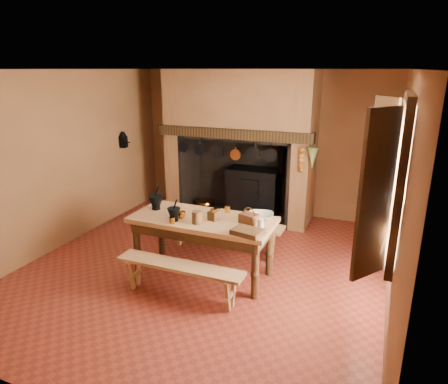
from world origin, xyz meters
name	(u,v)px	position (x,y,z in m)	size (l,w,h in m)	color
floor	(204,267)	(0.00, 0.00, 0.00)	(5.50, 5.50, 0.00)	maroon
ceiling	(201,69)	(0.00, 0.00, 2.80)	(5.50, 5.50, 0.00)	silver
back_wall	(262,143)	(0.00, 2.75, 1.40)	(5.00, 0.02, 2.80)	#905E39
wall_left	(61,160)	(-2.50, 0.00, 1.40)	(0.02, 5.50, 2.80)	#905E39
wall_right	(400,197)	(2.50, 0.00, 1.40)	(0.02, 5.50, 2.80)	#905E39
wall_front	(49,261)	(0.00, -2.75, 1.40)	(5.00, 0.02, 2.80)	#905E39
chimney_breast	(240,124)	(-0.30, 2.31, 1.81)	(2.95, 0.96, 2.80)	#905E39
iron_range	(254,191)	(-0.04, 2.45, 0.48)	(1.12, 0.55, 1.60)	black
hearth_pans	(203,206)	(-1.05, 2.22, 0.09)	(0.51, 0.62, 0.20)	#BF7C2C
hanging_pans	(228,152)	(-0.34, 1.81, 1.36)	(1.92, 0.29, 0.27)	black
onion_string	(302,160)	(1.00, 1.79, 1.33)	(0.12, 0.10, 0.46)	#AC5F1F
herb_bunch	(313,158)	(1.18, 1.79, 1.38)	(0.20, 0.20, 0.35)	#57602D
window	(388,179)	(2.35, -0.40, 1.70)	(0.39, 1.75, 1.76)	white
wall_coffee_mill	(123,138)	(-2.42, 1.55, 1.52)	(0.23, 0.16, 0.31)	black
work_table	(203,227)	(0.07, -0.17, 0.72)	(1.97, 0.88, 0.85)	tan
bench_front	(180,273)	(0.07, -0.85, 0.35)	(1.68, 0.29, 0.47)	tan
bench_back	(224,228)	(0.07, 0.60, 0.40)	(1.90, 0.33, 0.53)	tan
mortar_large	(156,202)	(-0.70, -0.12, 0.97)	(0.21, 0.21, 0.35)	black
mortar_small	(174,214)	(-0.23, -0.42, 0.95)	(0.18, 0.18, 0.31)	black
coffee_grinder	(214,215)	(0.25, -0.19, 0.93)	(0.18, 0.15, 0.19)	#382012
brass_mug_a	(172,220)	(-0.21, -0.51, 0.90)	(0.08, 0.08, 0.09)	#BF7C2C
brass_mug_b	(227,209)	(0.30, 0.16, 0.90)	(0.08, 0.08, 0.09)	#BF7C2C
mixing_bowl	(260,216)	(0.82, 0.06, 0.90)	(0.35, 0.35, 0.09)	beige
stoneware_crock	(197,217)	(0.09, -0.38, 0.94)	(0.13, 0.13, 0.17)	brown
glass_jar	(261,223)	(0.92, -0.23, 0.92)	(0.08, 0.08, 0.13)	beige
wicker_basket	(249,218)	(0.73, -0.12, 0.93)	(0.28, 0.23, 0.23)	#482515
wooden_tray	(248,232)	(0.83, -0.48, 0.88)	(0.37, 0.26, 0.06)	#382012
brass_cup	(181,215)	(-0.19, -0.29, 0.90)	(0.12, 0.12, 0.10)	#BF7C2C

